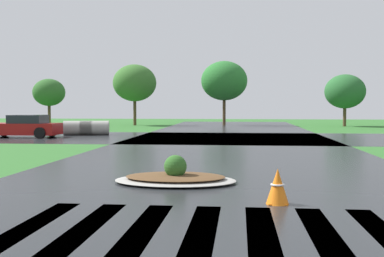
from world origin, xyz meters
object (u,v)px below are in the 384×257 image
object	(u,v)px
car_blue_compact	(23,127)
drainage_pipe_stack	(86,128)
median_island	(175,177)
traffic_cone	(278,187)

from	to	relation	value
car_blue_compact	drainage_pipe_stack	bearing A→B (deg)	-142.03
median_island	drainage_pipe_stack	world-z (taller)	drainage_pipe_stack
drainage_pipe_stack	median_island	bearing A→B (deg)	-65.52
car_blue_compact	drainage_pipe_stack	world-z (taller)	car_blue_compact
car_blue_compact	traffic_cone	xyz separation A→B (m)	(13.31, -17.46, -0.27)
traffic_cone	car_blue_compact	bearing A→B (deg)	127.32
median_island	car_blue_compact	bearing A→B (deg)	126.04
median_island	car_blue_compact	size ratio (longest dim) A/B	0.68
car_blue_compact	drainage_pipe_stack	xyz separation A→B (m)	(3.02, 2.43, -0.16)
car_blue_compact	traffic_cone	world-z (taller)	car_blue_compact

